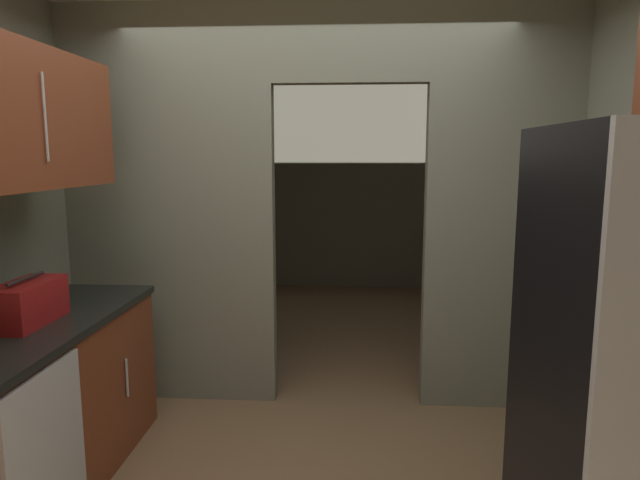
# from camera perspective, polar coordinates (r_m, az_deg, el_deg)

# --- Properties ---
(kitchen_partition) EXTENTS (3.38, 0.12, 2.66)m
(kitchen_partition) POSITION_cam_1_polar(r_m,az_deg,el_deg) (3.69, -1.49, 4.35)
(kitchen_partition) COLOR gray
(kitchen_partition) RESTS_ON ground
(adjoining_room_shell) EXTENTS (3.38, 3.47, 2.66)m
(adjoining_room_shell) POSITION_cam_1_polar(r_m,az_deg,el_deg) (5.96, 1.16, 5.26)
(adjoining_room_shell) COLOR gray
(adjoining_room_shell) RESTS_ON ground
(lower_cabinet_run) EXTENTS (0.70, 1.61, 0.89)m
(lower_cabinet_run) POSITION_cam_1_polar(r_m,az_deg,el_deg) (3.22, -27.58, -15.12)
(lower_cabinet_run) COLOR brown
(lower_cabinet_run) RESTS_ON ground
(dishwasher) EXTENTS (0.02, 0.56, 0.83)m
(dishwasher) POSITION_cam_1_polar(r_m,az_deg,el_deg) (2.73, -26.23, -20.23)
(dishwasher) COLOR #B7BABC
(dishwasher) RESTS_ON ground
(upper_cabinet_counterside) EXTENTS (0.36, 1.45, 0.67)m
(upper_cabinet_counterside) POSITION_cam_1_polar(r_m,az_deg,el_deg) (2.98, -29.55, 10.94)
(upper_cabinet_counterside) COLOR brown
(boombox) EXTENTS (0.21, 0.42, 0.23)m
(boombox) POSITION_cam_1_polar(r_m,az_deg,el_deg) (3.03, -27.96, -5.76)
(boombox) COLOR maroon
(boombox) RESTS_ON lower_cabinet_run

